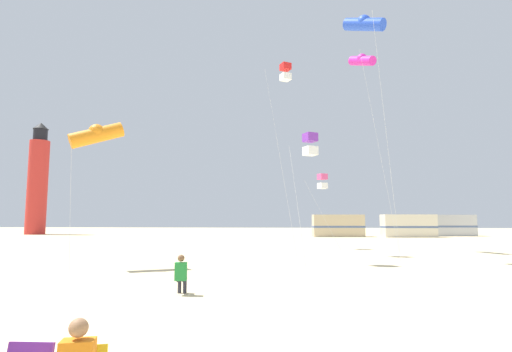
# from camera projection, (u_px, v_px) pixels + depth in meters

# --- Properties ---
(ground) EXTENTS (200.00, 200.00, 0.00)m
(ground) POSITION_uv_depth(u_px,v_px,m) (105.00, 351.00, 6.75)
(ground) COLOR beige
(kite_flyer_standing) EXTENTS (0.37, 0.53, 1.16)m
(kite_flyer_standing) POSITION_uv_depth(u_px,v_px,m) (181.00, 273.00, 11.81)
(kite_flyer_standing) COLOR #238438
(kite_flyer_standing) RESTS_ON ground
(kite_box_rainbow) EXTENTS (2.55, 1.84, 5.67)m
(kite_box_rainbow) POSITION_uv_depth(u_px,v_px,m) (322.00, 181.00, 30.84)
(kite_box_rainbow) COLOR silver
(kite_box_rainbow) RESTS_ON ground
(kite_tube_blue) EXTENTS (2.74, 2.63, 13.76)m
(kite_tube_blue) POSITION_uv_depth(u_px,v_px,m) (364.00, 24.00, 22.47)
(kite_tube_blue) COLOR silver
(kite_tube_blue) RESTS_ON ground
(kite_box_scarlet) EXTENTS (1.96, 1.75, 12.53)m
(kite_box_scarlet) POSITION_uv_depth(u_px,v_px,m) (285.00, 72.00, 26.79)
(kite_box_scarlet) COLOR silver
(kite_box_scarlet) RESTS_ON ground
(kite_tube_orange) EXTENTS (2.61, 2.38, 6.87)m
(kite_tube_orange) POSITION_uv_depth(u_px,v_px,m) (97.00, 134.00, 18.96)
(kite_tube_orange) COLOR silver
(kite_tube_orange) RESTS_ON ground
(kite_box_violet) EXTENTS (1.49, 1.49, 6.59)m
(kite_box_violet) POSITION_uv_depth(u_px,v_px,m) (310.00, 144.00, 20.58)
(kite_box_violet) COLOR silver
(kite_box_violet) RESTS_ON ground
(kite_tube_magenta) EXTENTS (2.99, 3.30, 14.67)m
(kite_tube_magenta) POSITION_uv_depth(u_px,v_px,m) (362.00, 60.00, 29.92)
(kite_tube_magenta) COLOR silver
(kite_tube_magenta) RESTS_ON ground
(lighthouse_distant) EXTENTS (2.80, 2.80, 16.80)m
(lighthouse_distant) POSITION_uv_depth(u_px,v_px,m) (38.00, 181.00, 60.18)
(lighthouse_distant) COLOR red
(lighthouse_distant) RESTS_ON ground
(rv_van_tan) EXTENTS (6.59, 2.80, 2.80)m
(rv_van_tan) POSITION_uv_depth(u_px,v_px,m) (338.00, 226.00, 51.57)
(rv_van_tan) COLOR #C6B28C
(rv_van_tan) RESTS_ON ground
(rv_van_cream) EXTENTS (6.61, 2.86, 2.80)m
(rv_van_cream) POSITION_uv_depth(u_px,v_px,m) (408.00, 226.00, 50.18)
(rv_van_cream) COLOR beige
(rv_van_cream) RESTS_ON ground
(rv_van_silver) EXTENTS (6.55, 2.65, 2.80)m
(rv_van_silver) POSITION_uv_depth(u_px,v_px,m) (449.00, 225.00, 53.74)
(rv_van_silver) COLOR #B7BABF
(rv_van_silver) RESTS_ON ground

